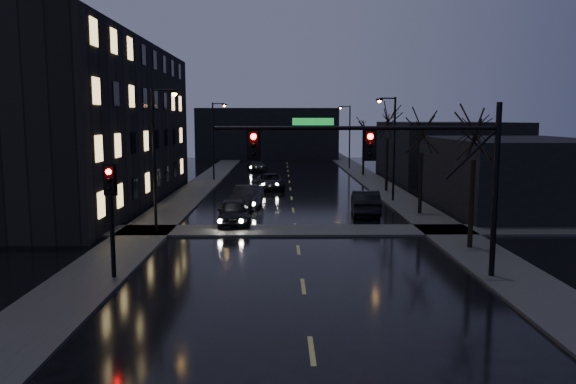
{
  "coord_description": "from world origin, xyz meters",
  "views": [
    {
      "loc": [
        -0.84,
        -12.78,
        6.36
      ],
      "look_at": [
        -0.54,
        11.38,
        3.2
      ],
      "focal_mm": 35.0,
      "sensor_mm": 36.0,
      "label": 1
    }
  ],
  "objects_px": {
    "oncoming_car_b": "(247,197)",
    "oncoming_car_c": "(271,181)",
    "lead_car": "(365,203)",
    "oncoming_car_d": "(257,165)",
    "oncoming_car_a": "(234,212)"
  },
  "relations": [
    {
      "from": "oncoming_car_a",
      "to": "lead_car",
      "type": "distance_m",
      "value": 9.2
    },
    {
      "from": "oncoming_car_b",
      "to": "oncoming_car_c",
      "type": "relative_size",
      "value": 0.97
    },
    {
      "from": "oncoming_car_c",
      "to": "oncoming_car_d",
      "type": "bearing_deg",
      "value": 90.87
    },
    {
      "from": "oncoming_car_d",
      "to": "lead_car",
      "type": "height_order",
      "value": "lead_car"
    },
    {
      "from": "oncoming_car_c",
      "to": "oncoming_car_b",
      "type": "bearing_deg",
      "value": -103.28
    },
    {
      "from": "oncoming_car_a",
      "to": "oncoming_car_d",
      "type": "distance_m",
      "value": 35.39
    },
    {
      "from": "oncoming_car_a",
      "to": "oncoming_car_d",
      "type": "bearing_deg",
      "value": 85.79
    },
    {
      "from": "oncoming_car_c",
      "to": "oncoming_car_d",
      "type": "xyz_separation_m",
      "value": [
        -2.04,
        17.77,
        0.05
      ]
    },
    {
      "from": "oncoming_car_b",
      "to": "oncoming_car_c",
      "type": "xyz_separation_m",
      "value": [
        1.5,
        11.24,
        -0.11
      ]
    },
    {
      "from": "oncoming_car_b",
      "to": "oncoming_car_d",
      "type": "relative_size",
      "value": 0.94
    },
    {
      "from": "oncoming_car_a",
      "to": "oncoming_car_c",
      "type": "relative_size",
      "value": 0.93
    },
    {
      "from": "oncoming_car_a",
      "to": "oncoming_car_d",
      "type": "xyz_separation_m",
      "value": [
        -0.15,
        35.39,
        -0.04
      ]
    },
    {
      "from": "oncoming_car_d",
      "to": "oncoming_car_c",
      "type": "bearing_deg",
      "value": -90.85
    },
    {
      "from": "oncoming_car_c",
      "to": "lead_car",
      "type": "bearing_deg",
      "value": -70.53
    },
    {
      "from": "oncoming_car_b",
      "to": "lead_car",
      "type": "bearing_deg",
      "value": -11.56
    }
  ]
}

